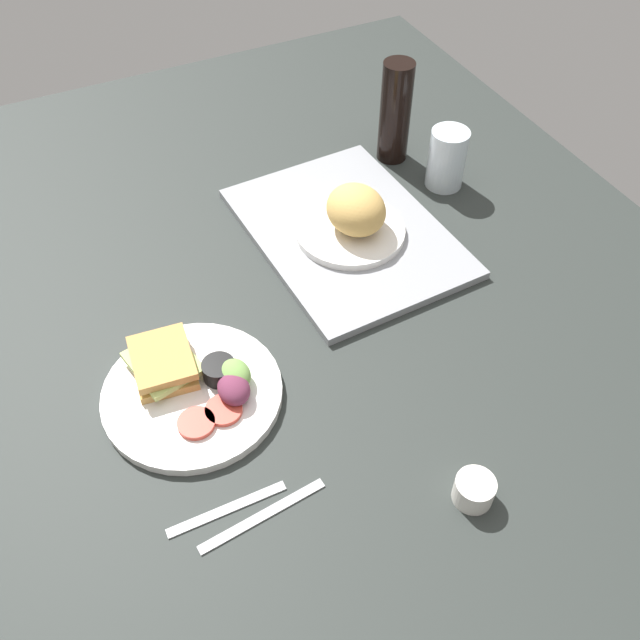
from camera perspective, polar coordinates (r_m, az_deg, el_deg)
name	(u,v)px	position (r cm, az deg, el deg)	size (l,w,h in cm)	color
ground_plane	(299,340)	(117.09, -1.75, -1.62)	(190.00, 150.00, 3.00)	#282D2B
serving_tray	(346,232)	(133.08, 2.18, 7.21)	(45.00, 33.00, 1.60)	gray
bread_plate_near	(354,217)	(129.21, 2.80, 8.41)	(20.50, 20.50, 9.72)	white
plate_with_salad	(193,386)	(108.77, -10.37, -5.32)	(27.65, 27.65, 5.40)	white
drinking_glass	(447,159)	(144.66, 10.35, 12.87)	(7.58, 7.58, 12.29)	silver
soda_bottle	(395,112)	(148.81, 6.18, 16.56)	(6.40, 6.40, 21.37)	black
espresso_cup	(474,490)	(99.44, 12.50, -13.45)	(5.60, 5.60, 4.00)	silver
fork	(227,509)	(98.73, -7.62, -15.07)	(17.00, 1.40, 0.50)	#B7B7BC
knife	(263,515)	(97.79, -4.71, -15.65)	(19.00, 1.40, 0.50)	#B7B7BC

